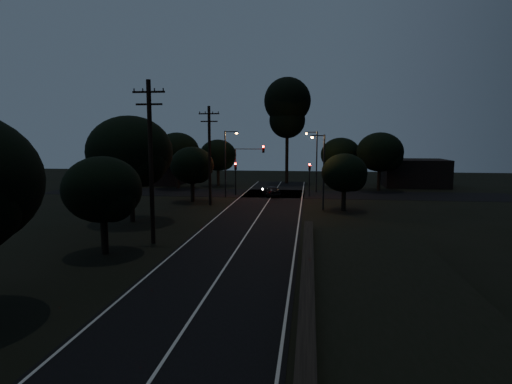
# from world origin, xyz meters

# --- Properties ---
(ground) EXTENTS (160.00, 160.00, 0.00)m
(ground) POSITION_xyz_m (0.00, 0.00, 0.00)
(ground) COLOR black
(road_surface) EXTENTS (60.00, 70.00, 0.03)m
(road_surface) POSITION_xyz_m (0.00, 31.12, 0.01)
(road_surface) COLOR black
(road_surface) RESTS_ON ground
(retaining_wall) EXTENTS (6.93, 26.00, 1.60)m
(retaining_wall) POSITION_xyz_m (7.74, 3.00, 0.62)
(retaining_wall) COLOR black
(retaining_wall) RESTS_ON ground
(utility_pole_mid) EXTENTS (2.20, 0.30, 11.00)m
(utility_pole_mid) POSITION_xyz_m (-6.00, 15.00, 5.74)
(utility_pole_mid) COLOR black
(utility_pole_mid) RESTS_ON ground
(utility_pole_far) EXTENTS (2.20, 0.30, 10.50)m
(utility_pole_far) POSITION_xyz_m (-6.00, 32.00, 5.48)
(utility_pole_far) COLOR black
(utility_pole_far) RESTS_ON ground
(tree_left_b) EXTENTS (4.80, 4.80, 6.10)m
(tree_left_b) POSITION_xyz_m (-7.83, 11.90, 3.95)
(tree_left_b) COLOR black
(tree_left_b) RESTS_ON ground
(tree_left_c) EXTENTS (7.17, 7.17, 9.05)m
(tree_left_c) POSITION_xyz_m (-10.25, 21.86, 5.86)
(tree_left_c) COLOR black
(tree_left_c) RESTS_ON ground
(tree_left_d) EXTENTS (4.89, 4.89, 6.20)m
(tree_left_d) POSITION_xyz_m (-8.33, 33.90, 4.01)
(tree_left_d) COLOR black
(tree_left_d) RESTS_ON ground
(tree_far_nw) EXTENTS (5.46, 5.46, 6.92)m
(tree_far_nw) POSITION_xyz_m (-8.81, 49.89, 4.48)
(tree_far_nw) COLOR black
(tree_far_nw) RESTS_ON ground
(tree_far_w) EXTENTS (6.21, 6.21, 7.92)m
(tree_far_w) POSITION_xyz_m (-13.78, 45.87, 5.15)
(tree_far_w) COLOR black
(tree_far_w) RESTS_ON ground
(tree_far_ne) EXTENTS (5.69, 5.69, 7.20)m
(tree_far_ne) POSITION_xyz_m (9.20, 49.88, 4.66)
(tree_far_ne) COLOR black
(tree_far_ne) RESTS_ON ground
(tree_far_e) EXTENTS (6.24, 6.24, 7.91)m
(tree_far_e) POSITION_xyz_m (14.22, 46.87, 5.13)
(tree_far_e) COLOR black
(tree_far_e) RESTS_ON ground
(tree_right_a) EXTENTS (4.47, 4.47, 5.68)m
(tree_right_a) POSITION_xyz_m (8.16, 29.91, 3.68)
(tree_right_a) COLOR black
(tree_right_a) RESTS_ON ground
(tall_pine) EXTENTS (7.25, 7.25, 16.48)m
(tall_pine) POSITION_xyz_m (1.00, 55.00, 11.89)
(tall_pine) COLOR black
(tall_pine) RESTS_ON ground
(building_left) EXTENTS (10.00, 8.00, 4.40)m
(building_left) POSITION_xyz_m (-20.00, 52.00, 2.20)
(building_left) COLOR black
(building_left) RESTS_ON ground
(building_right) EXTENTS (9.00, 7.00, 4.00)m
(building_right) POSITION_xyz_m (20.00, 53.00, 2.00)
(building_right) COLOR black
(building_right) RESTS_ON ground
(signal_left) EXTENTS (0.28, 0.35, 4.10)m
(signal_left) POSITION_xyz_m (-4.60, 39.99, 2.84)
(signal_left) COLOR black
(signal_left) RESTS_ON ground
(signal_right) EXTENTS (0.28, 0.35, 4.10)m
(signal_right) POSITION_xyz_m (4.60, 39.99, 2.84)
(signal_right) COLOR black
(signal_right) RESTS_ON ground
(signal_mast) EXTENTS (3.70, 0.35, 6.25)m
(signal_mast) POSITION_xyz_m (-2.91, 39.99, 4.34)
(signal_mast) COLOR black
(signal_mast) RESTS_ON ground
(streetlight_a) EXTENTS (1.66, 0.26, 8.00)m
(streetlight_a) POSITION_xyz_m (-5.31, 38.00, 4.64)
(streetlight_a) COLOR black
(streetlight_a) RESTS_ON ground
(streetlight_b) EXTENTS (1.66, 0.26, 8.00)m
(streetlight_b) POSITION_xyz_m (5.31, 44.00, 4.64)
(streetlight_b) COLOR black
(streetlight_b) RESTS_ON ground
(streetlight_c) EXTENTS (1.46, 0.26, 7.50)m
(streetlight_c) POSITION_xyz_m (5.83, 30.00, 4.35)
(streetlight_c) COLOR black
(streetlight_c) RESTS_ON ground
(car) EXTENTS (2.88, 4.14, 1.31)m
(car) POSITION_xyz_m (-0.05, 39.49, 0.65)
(car) COLOR black
(car) RESTS_ON ground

